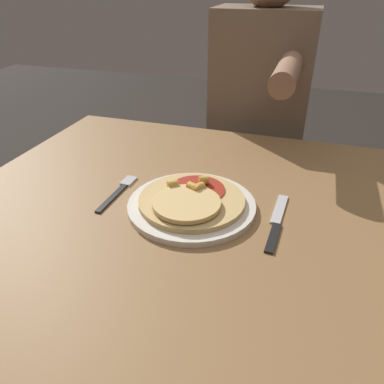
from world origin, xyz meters
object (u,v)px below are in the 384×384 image
object	(u,v)px
fork	(119,191)
person_diner	(259,113)
knife	(277,222)
pizza	(191,199)
dining_table	(176,242)
plate	(192,205)

from	to	relation	value
fork	person_diner	xyz separation A→B (m)	(0.23, 0.67, 0.00)
person_diner	knife	bearing A→B (deg)	-77.96
knife	person_diner	xyz separation A→B (m)	(-0.15, 0.69, 0.00)
pizza	person_diner	xyz separation A→B (m)	(0.04, 0.69, -0.02)
pizza	dining_table	bearing A→B (deg)	176.32
dining_table	fork	xyz separation A→B (m)	(-0.15, 0.02, 0.11)
person_diner	dining_table	bearing A→B (deg)	-96.88
plate	fork	size ratio (longest dim) A/B	1.64
pizza	knife	distance (m)	0.19
pizza	fork	bearing A→B (deg)	174.65
dining_table	pizza	world-z (taller)	pizza
knife	person_diner	bearing A→B (deg)	102.04
pizza	knife	size ratio (longest dim) A/B	1.08
plate	knife	world-z (taller)	plate
fork	knife	size ratio (longest dim) A/B	0.79
fork	plate	bearing A→B (deg)	-3.77
plate	dining_table	bearing A→B (deg)	-176.02
plate	person_diner	world-z (taller)	person_diner
fork	knife	distance (m)	0.38
plate	pizza	bearing A→B (deg)	-94.06
pizza	plate	bearing A→B (deg)	85.94
dining_table	fork	size ratio (longest dim) A/B	5.93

